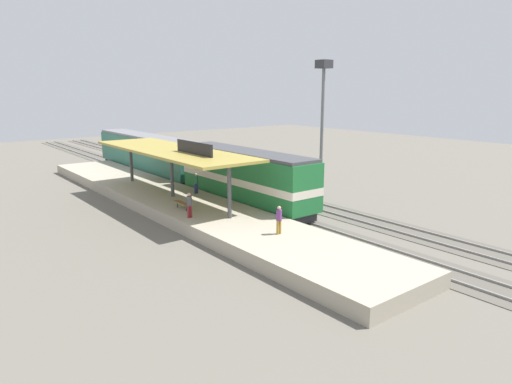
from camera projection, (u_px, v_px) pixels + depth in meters
ground_plane at (240, 196)px, 40.80m from camera, size 120.00×120.00×0.00m
track_near at (221, 199)px, 39.60m from camera, size 3.20×110.00×0.16m
track_far at (262, 191)px, 42.36m from camera, size 3.20×110.00×0.16m
platform at (173, 202)px, 36.75m from camera, size 6.00×44.00×0.90m
station_canopy at (172, 151)px, 35.78m from camera, size 5.20×18.00×4.70m
platform_bench at (182, 203)px, 32.62m from camera, size 0.44×1.70×0.50m
locomotive at (245, 178)px, 36.37m from camera, size 2.93×14.43×4.44m
passenger_carriage_single at (147, 154)px, 50.24m from camera, size 2.90×20.00×4.24m
light_mast at (323, 100)px, 39.16m from camera, size 1.10×1.10×11.70m
person_waiting at (196, 182)px, 37.46m from camera, size 0.34×0.34×1.71m
person_walking at (189, 204)px, 30.33m from camera, size 0.34×0.34×1.71m
person_boarding at (279, 218)px, 26.90m from camera, size 0.34×0.34×1.71m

